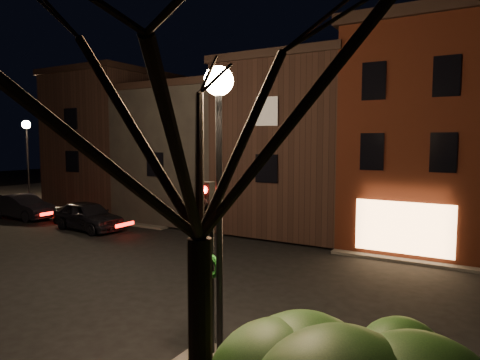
% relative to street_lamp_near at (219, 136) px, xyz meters
% --- Properties ---
extents(ground, '(120.00, 120.00, 0.00)m').
position_rel_street_lamp_near_xyz_m(ground, '(-6.20, 6.00, -5.18)').
color(ground, black).
rests_on(ground, ground).
extents(sidewalk_far_left, '(30.00, 30.00, 0.12)m').
position_rel_street_lamp_near_xyz_m(sidewalk_far_left, '(-26.20, 26.00, -5.12)').
color(sidewalk_far_left, '#2D2B28').
rests_on(sidewalk_far_left, ground).
extents(corner_building, '(6.50, 8.50, 10.50)m').
position_rel_street_lamp_near_xyz_m(corner_building, '(1.80, 15.47, 0.22)').
color(corner_building, '#47190C').
rests_on(corner_building, ground).
extents(row_building_a, '(7.30, 10.30, 9.40)m').
position_rel_street_lamp_near_xyz_m(row_building_a, '(-4.70, 16.50, -0.34)').
color(row_building_a, black).
rests_on(row_building_a, ground).
extents(row_building_b, '(7.80, 10.30, 8.40)m').
position_rel_street_lamp_near_xyz_m(row_building_b, '(-11.95, 16.50, -0.85)').
color(row_building_b, black).
rests_on(row_building_b, ground).
extents(row_building_c, '(7.30, 10.30, 9.90)m').
position_rel_street_lamp_near_xyz_m(row_building_c, '(-19.20, 16.50, -0.09)').
color(row_building_c, black).
rests_on(row_building_c, ground).
extents(street_lamp_near, '(0.60, 0.60, 6.48)m').
position_rel_street_lamp_near_xyz_m(street_lamp_near, '(0.00, 0.00, 0.00)').
color(street_lamp_near, black).
rests_on(street_lamp_near, sidewalk_near_right).
extents(street_lamp_far, '(0.60, 0.60, 6.48)m').
position_rel_street_lamp_near_xyz_m(street_lamp_far, '(-25.20, 12.20, 0.00)').
color(street_lamp_far, black).
rests_on(street_lamp_far, sidewalk_far_left).
extents(traffic_signal, '(0.58, 0.38, 4.05)m').
position_rel_street_lamp_near_xyz_m(traffic_signal, '(-0.60, 0.49, -2.37)').
color(traffic_signal, black).
rests_on(traffic_signal, sidewalk_near_right).
extents(bare_tree_right, '(6.40, 6.40, 8.50)m').
position_rel_street_lamp_near_xyz_m(bare_tree_right, '(1.30, -2.50, 0.97)').
color(bare_tree_right, black).
rests_on(bare_tree_right, sidewalk_near_right).
extents(parked_car_a, '(5.04, 2.47, 1.65)m').
position_rel_street_lamp_near_xyz_m(parked_car_a, '(-14.87, 8.99, -4.35)').
color(parked_car_a, black).
rests_on(parked_car_a, ground).
extents(parked_car_b, '(4.84, 1.79, 1.58)m').
position_rel_street_lamp_near_xyz_m(parked_car_b, '(-21.39, 9.21, -4.39)').
color(parked_car_b, black).
rests_on(parked_car_b, ground).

